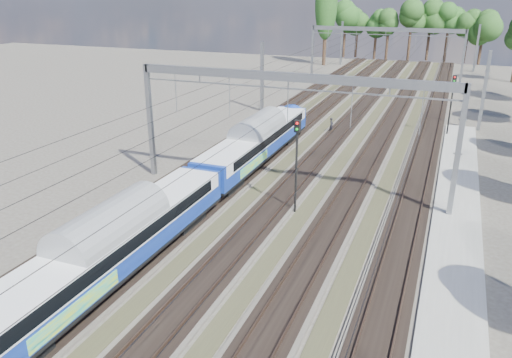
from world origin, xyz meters
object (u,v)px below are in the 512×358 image
at_px(signal_far, 452,98).
at_px(worker, 331,125).
at_px(emu_train, 106,242).
at_px(signal_near, 297,155).

bearing_deg(signal_far, worker, -173.13).
xyz_separation_m(worker, signal_far, (11.60, 2.91, 3.21)).
distance_m(emu_train, worker, 33.52).
height_order(emu_train, signal_near, signal_near).
bearing_deg(signal_near, worker, 109.28).
distance_m(signal_near, signal_far, 25.57).
bearing_deg(signal_far, emu_train, -119.98).
distance_m(emu_train, signal_near, 13.83).
distance_m(emu_train, signal_far, 39.29).
height_order(emu_train, signal_far, signal_far).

